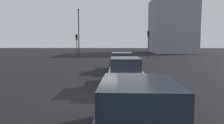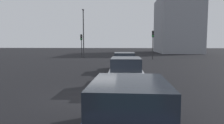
{
  "view_description": "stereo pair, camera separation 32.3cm",
  "coord_description": "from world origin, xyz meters",
  "px_view_note": "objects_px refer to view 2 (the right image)",
  "views": [
    {
      "loc": [
        -9.19,
        -1.26,
        2.44
      ],
      "look_at": [
        0.98,
        -1.0,
        1.47
      ],
      "focal_mm": 33.36,
      "sensor_mm": 36.0,
      "label": 1
    },
    {
      "loc": [
        -9.17,
        -1.58,
        2.44
      ],
      "look_at": [
        0.98,
        -1.0,
        1.47
      ],
      "focal_mm": 33.36,
      "sensor_mm": 36.0,
      "label": 2
    }
  ],
  "objects_px": {
    "car_navy_left_third": "(129,118)",
    "street_lamp_kerbside": "(83,29)",
    "car_white_left_lead": "(124,62)",
    "traffic_light_near_right": "(153,39)",
    "car_silver_left_second": "(126,73)",
    "traffic_light_near_left": "(81,41)"
  },
  "relations": [
    {
      "from": "car_white_left_lead",
      "to": "traffic_light_near_right",
      "type": "bearing_deg",
      "value": -19.49
    },
    {
      "from": "car_white_left_lead",
      "to": "car_navy_left_third",
      "type": "distance_m",
      "value": 13.14
    },
    {
      "from": "car_silver_left_second",
      "to": "traffic_light_near_right",
      "type": "xyz_separation_m",
      "value": [
        18.41,
        -3.95,
        2.14
      ]
    },
    {
      "from": "car_silver_left_second",
      "to": "street_lamp_kerbside",
      "type": "bearing_deg",
      "value": 16.7
    },
    {
      "from": "traffic_light_near_left",
      "to": "traffic_light_near_right",
      "type": "distance_m",
      "value": 11.42
    },
    {
      "from": "traffic_light_near_right",
      "to": "street_lamp_kerbside",
      "type": "distance_m",
      "value": 10.83
    },
    {
      "from": "car_navy_left_third",
      "to": "street_lamp_kerbside",
      "type": "distance_m",
      "value": 28.89
    },
    {
      "from": "car_navy_left_third",
      "to": "traffic_light_near_left",
      "type": "relative_size",
      "value": 1.3
    },
    {
      "from": "traffic_light_near_right",
      "to": "street_lamp_kerbside",
      "type": "height_order",
      "value": "street_lamp_kerbside"
    },
    {
      "from": "street_lamp_kerbside",
      "to": "car_navy_left_third",
      "type": "bearing_deg",
      "value": -166.99
    },
    {
      "from": "car_navy_left_third",
      "to": "street_lamp_kerbside",
      "type": "relative_size",
      "value": 0.63
    },
    {
      "from": "car_silver_left_second",
      "to": "street_lamp_kerbside",
      "type": "distance_m",
      "value": 22.36
    },
    {
      "from": "car_white_left_lead",
      "to": "car_navy_left_third",
      "type": "bearing_deg",
      "value": 179.31
    },
    {
      "from": "street_lamp_kerbside",
      "to": "car_white_left_lead",
      "type": "bearing_deg",
      "value": -156.73
    },
    {
      "from": "traffic_light_near_right",
      "to": "street_lamp_kerbside",
      "type": "relative_size",
      "value": 0.53
    },
    {
      "from": "traffic_light_near_right",
      "to": "car_silver_left_second",
      "type": "bearing_deg",
      "value": -9.55
    },
    {
      "from": "traffic_light_near_right",
      "to": "street_lamp_kerbside",
      "type": "xyz_separation_m",
      "value": [
        2.69,
        10.37,
        1.53
      ]
    },
    {
      "from": "car_silver_left_second",
      "to": "traffic_light_near_left",
      "type": "distance_m",
      "value": 23.02
    },
    {
      "from": "car_navy_left_third",
      "to": "street_lamp_kerbside",
      "type": "xyz_separation_m",
      "value": [
        27.92,
        6.45,
        3.66
      ]
    },
    {
      "from": "traffic_light_near_right",
      "to": "traffic_light_near_left",
      "type": "bearing_deg",
      "value": -105.11
    },
    {
      "from": "car_white_left_lead",
      "to": "traffic_light_near_right",
      "type": "distance_m",
      "value": 12.92
    },
    {
      "from": "car_white_left_lead",
      "to": "car_navy_left_third",
      "type": "xyz_separation_m",
      "value": [
        -13.14,
        -0.09,
        0.02
      ]
    }
  ]
}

